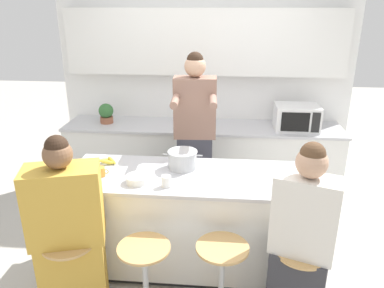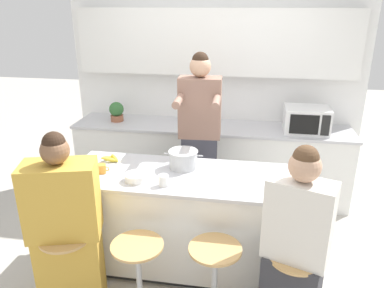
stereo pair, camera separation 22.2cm
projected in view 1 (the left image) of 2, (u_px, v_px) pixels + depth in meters
name	position (u px, v px, depth m)	size (l,w,h in m)	color
ground_plane	(191.00, 263.00, 3.46)	(16.00, 16.00, 0.00)	#B2ADA3
wall_back	(204.00, 66.00, 4.48)	(3.52, 0.22, 2.70)	white
back_counter	(202.00, 160.00, 4.60)	(3.27, 0.61, 0.89)	white
kitchen_island	(191.00, 221.00, 3.29)	(2.09, 0.75, 0.90)	black
bar_stool_leftmost	(73.00, 273.00, 2.81)	(0.38, 0.38, 0.63)	tan
bar_stool_center_left	(145.00, 278.00, 2.76)	(0.38, 0.38, 0.63)	tan
bar_stool_center_right	(221.00, 278.00, 2.76)	(0.38, 0.38, 0.63)	tan
bar_stool_rightmost	(298.00, 283.00, 2.71)	(0.38, 0.38, 0.63)	tan
person_cooking	(195.00, 143.00, 3.80)	(0.44, 0.57, 1.83)	#383842
person_wrapped_blanket	(69.00, 234.00, 2.73)	(0.58, 0.42, 1.44)	gold
person_seated_near	(301.00, 248.00, 2.59)	(0.48, 0.38, 1.45)	#333338
cooking_pot	(183.00, 160.00, 3.24)	(0.34, 0.26, 0.16)	#B7BABC
fruit_bowl	(138.00, 179.00, 3.00)	(0.19, 0.19, 0.06)	white
coffee_cup_near	(101.00, 172.00, 3.11)	(0.11, 0.08, 0.08)	orange
coffee_cup_far	(166.00, 181.00, 2.92)	(0.11, 0.08, 0.09)	white
banana_bunch	(108.00, 161.00, 3.34)	(0.19, 0.13, 0.06)	yellow
microwave	(297.00, 117.00, 4.26)	(0.49, 0.38, 0.28)	white
potted_plant	(106.00, 113.00, 4.49)	(0.17, 0.17, 0.24)	#93563D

